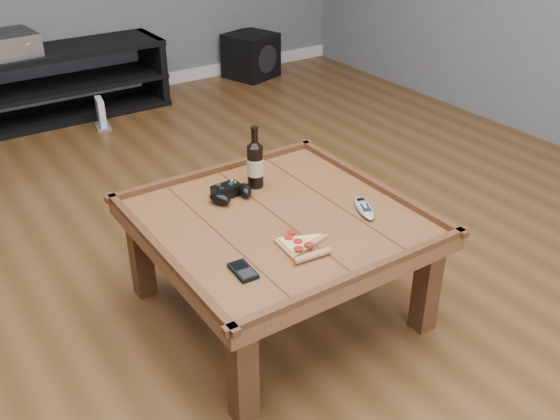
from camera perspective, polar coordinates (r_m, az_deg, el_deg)
ground at (r=2.67m, az=-0.17°, el=-9.01°), size 6.00×6.00×0.00m
baseboard at (r=5.13m, az=-19.32°, el=9.55°), size 5.00×0.02×0.10m
coffee_table at (r=2.45m, az=-0.18°, el=-1.84°), size 1.03×1.03×0.48m
media_console at (r=4.85m, az=-18.88°, el=10.97°), size 1.40×0.45×0.50m
beer_bottle at (r=2.60m, az=-2.29°, el=4.33°), size 0.07×0.07×0.27m
game_controller at (r=2.55m, az=-4.58°, el=1.63°), size 0.21×0.14×0.06m
pizza_slice at (r=2.23m, az=1.84°, el=-3.26°), size 0.18×0.27×0.03m
smartphone at (r=2.10m, az=-3.40°, el=-5.56°), size 0.07×0.12×0.02m
remote_control at (r=2.47m, az=7.72°, el=0.17°), size 0.12×0.19×0.03m
av_receiver at (r=4.68m, az=-24.08°, el=13.60°), size 0.46×0.40×0.15m
subwoofer at (r=5.51m, az=-2.67°, el=13.93°), size 0.46×0.46×0.37m
game_console at (r=4.59m, az=-16.03°, el=8.38°), size 0.12×0.18×0.21m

